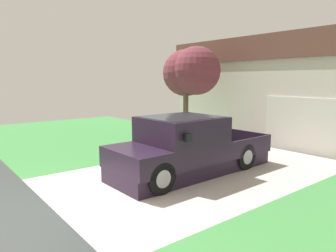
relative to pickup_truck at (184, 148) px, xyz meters
name	(u,v)px	position (x,y,z in m)	size (l,w,h in m)	color
pickup_truck	(184,148)	(0.00, 0.00, 0.00)	(2.13, 5.23, 1.70)	#25182B
person_with_hat	(153,138)	(-1.27, -0.19, 0.14)	(0.52, 0.46, 1.66)	navy
handbag	(148,162)	(-1.31, -0.35, -0.63)	(0.31, 0.15, 0.43)	beige
house_with_garage	(297,88)	(-1.07, 7.99, 1.56)	(11.40, 5.20, 4.60)	beige
front_yard_tree	(191,72)	(-3.60, 3.58, 2.29)	(2.71, 2.13, 4.16)	brown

